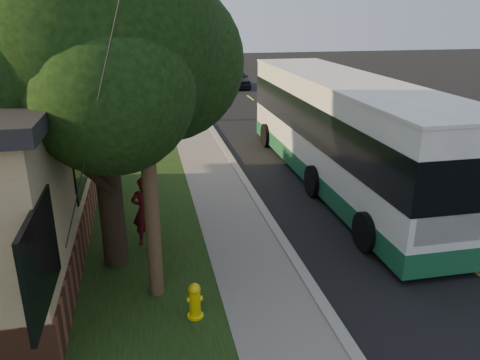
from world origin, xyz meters
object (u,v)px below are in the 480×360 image
utility_pole (142,75)px  transit_bus (343,128)px  bare_tree_near (139,82)px  traffic_signal (185,42)px  leafy_tree (96,40)px  skateboarder (145,211)px  distant_car (236,78)px  bare_tree_far (145,62)px  fire_hydrant (195,301)px

utility_pole → transit_bus: utility_pole is taller
bare_tree_near → traffic_signal: traffic_signal is taller
leafy_tree → skateboarder: leafy_tree is taller
bare_tree_near → utility_pole: bearing=-89.3°
utility_pole → distant_car: bearing=75.4°
transit_bus → distant_car: 22.05m
leafy_tree → bare_tree_far: leafy_tree is taller
traffic_signal → utility_pole: bearing=-96.6°
bare_tree_far → skateboarder: size_ratio=2.20×
bare_tree_near → transit_bus: bearing=-58.5°
skateboarder → distant_car: (7.41, 25.54, -0.26)m
fire_hydrant → distant_car: distant_car is taller
fire_hydrant → skateboarder: (-0.86, 3.31, 0.55)m
leafy_tree → bare_tree_near: (0.67, 15.35, -3.02)m
fire_hydrant → transit_bus: size_ratio=0.06×
utility_pole → bare_tree_near: bearing=90.7°
traffic_signal → distant_car: bearing=-56.1°
bare_tree_far → fire_hydrant: bearing=-89.2°
skateboarder → bare_tree_near: bearing=-85.2°
utility_pole → bare_tree_far: size_ratio=2.25×
bare_tree_far → traffic_signal: size_ratio=0.73×
traffic_signal → skateboarder: traffic_signal is taller
skateboarder → leafy_tree: bearing=47.8°
leafy_tree → skateboarder: (0.71, 0.67, -4.18)m
leafy_tree → utility_pole: bearing=-62.4°
fire_hydrant → bare_tree_near: bare_tree_near is taller
leafy_tree → bare_tree_far: 27.56m
utility_pole → distant_car: 29.06m
utility_pole → bare_tree_far: utility_pole is taller
traffic_signal → transit_bus: (2.84, -27.15, -1.23)m
leafy_tree → transit_bus: 9.19m
utility_pole → traffic_signal: utility_pole is taller
leafy_tree → traffic_signal: size_ratio=1.42×
fire_hydrant → utility_pole: bearing=125.4°
bare_tree_far → transit_bus: bearing=-74.7°
traffic_signal → distant_car: (3.45, -5.14, -2.44)m
bare_tree_near → skateboarder: bearing=-89.8°
fire_hydrant → leafy_tree: 5.65m
skateboarder → distant_car: 26.60m
leafy_tree → skateboarder: 4.29m
bare_tree_far → skateboarder: bearing=-91.0°
traffic_signal → distant_car: size_ratio=1.30×
bare_tree_far → transit_bus: size_ratio=0.30×
utility_pole → traffic_signal: (3.81, 33.01, -1.47)m
fire_hydrant → leafy_tree: bearing=120.7°
fire_hydrant → traffic_signal: size_ratio=0.13×
bare_tree_near → traffic_signal: 16.52m
utility_pole → leafy_tree: (-0.87, 1.66, 0.54)m
traffic_signal → skateboarder: bearing=-97.4°
bare_tree_near → bare_tree_far: 12.01m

